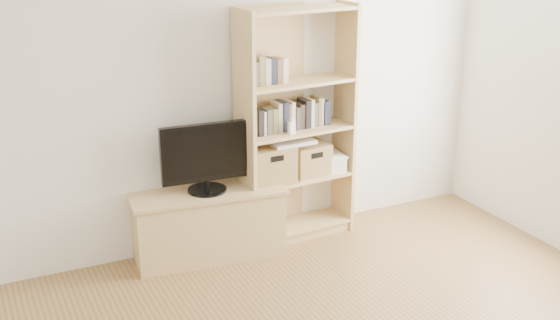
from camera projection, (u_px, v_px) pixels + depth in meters
back_wall at (235, 86)px, 5.47m from camera, size 4.50×0.02×2.60m
tv_stand at (208, 225)px, 5.49m from camera, size 1.19×0.55×0.53m
bookshelf at (296, 126)px, 5.62m from camera, size 0.98×0.41×1.92m
television at (206, 157)px, 5.31m from camera, size 0.70×0.09×0.55m
books_row_mid at (295, 115)px, 5.61m from camera, size 0.79×0.19×0.21m
books_row_upper at (272, 71)px, 5.38m from camera, size 0.36×0.14×0.19m
baby_monitor at (292, 128)px, 5.47m from camera, size 0.06×0.04×0.10m
basket_left at (269, 164)px, 5.59m from camera, size 0.37×0.31×0.30m
basket_right at (309, 159)px, 5.77m from camera, size 0.33×0.28×0.26m
laptop at (291, 141)px, 5.60m from camera, size 0.37×0.26×0.03m
magazine_stack at (330, 162)px, 5.89m from camera, size 0.21×0.28×0.12m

